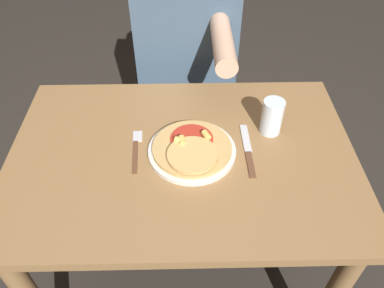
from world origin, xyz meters
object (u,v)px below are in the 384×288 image
Objects in this scene: pizza at (192,149)px; knife at (248,151)px; drinking_glass at (272,117)px; plate at (192,152)px; dining_table at (183,181)px; person_diner at (187,53)px; fork at (136,148)px.

pizza is 1.06× the size of knife.
knife is at bearing -131.50° from drinking_glass.
pizza is (-0.00, -0.01, 0.02)m from plate.
person_diner is at bearing 87.84° from dining_table.
plate is 1.18× the size of knife.
plate is at bearing -89.26° from person_diner.
fork is at bearing -105.92° from person_diner.
pizza reaches higher than plate.
dining_table is 0.24m from knife.
fork is 0.33m from knife.
person_diner reaches higher than dining_table.
drinking_glass is (0.25, 0.10, 0.05)m from plate.
dining_table is at bearing -179.37° from knife.
knife is (0.17, 0.01, -0.00)m from plate.
person_diner reaches higher than fork.
drinking_glass is at bearing 21.37° from plate.
pizza is 0.17m from knife.
pizza is at bearing -10.21° from fork.
drinking_glass is at bearing 48.50° from knife.
person_diner is (-0.01, 0.58, -0.02)m from plate.
knife is at bearing 2.33° from plate.
plate is at bearing -177.67° from knife.
plate is 0.02m from pizza.
drinking_glass reaches higher than plate.
dining_table is 0.59m from person_diner.
pizza is 1.33× the size of fork.
fork is (-0.14, 0.02, 0.13)m from dining_table.
drinking_glass is at bearing 22.47° from pizza.
knife is 0.60m from person_diner.
dining_table is at bearing -8.17° from fork.
dining_table is 0.16m from pizza.
plate is 0.17m from knife.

